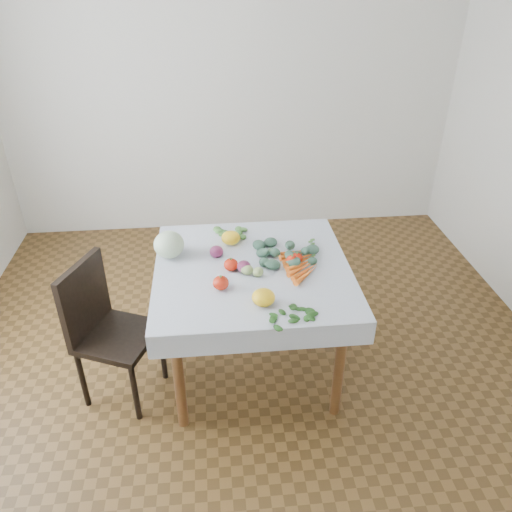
{
  "coord_description": "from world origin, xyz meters",
  "views": [
    {
      "loc": [
        -0.22,
        -2.42,
        2.31
      ],
      "look_at": [
        0.02,
        0.02,
        0.82
      ],
      "focal_mm": 35.0,
      "sensor_mm": 36.0,
      "label": 1
    }
  ],
  "objects_px": {
    "cabbage": "(169,245)",
    "heirloom_back": "(231,238)",
    "chair": "(104,323)",
    "carrot_bunch": "(301,263)",
    "table": "(253,282)"
  },
  "relations": [
    {
      "from": "table",
      "to": "carrot_bunch",
      "type": "xyz_separation_m",
      "value": [
        0.28,
        -0.01,
        0.12
      ]
    },
    {
      "from": "chair",
      "to": "carrot_bunch",
      "type": "bearing_deg",
      "value": 5.59
    },
    {
      "from": "heirloom_back",
      "to": "carrot_bunch",
      "type": "height_order",
      "value": "heirloom_back"
    },
    {
      "from": "cabbage",
      "to": "heirloom_back",
      "type": "xyz_separation_m",
      "value": [
        0.37,
        0.12,
        -0.04
      ]
    },
    {
      "from": "chair",
      "to": "cabbage",
      "type": "height_order",
      "value": "cabbage"
    },
    {
      "from": "table",
      "to": "cabbage",
      "type": "relative_size",
      "value": 5.58
    },
    {
      "from": "heirloom_back",
      "to": "carrot_bunch",
      "type": "bearing_deg",
      "value": -36.9
    },
    {
      "from": "chair",
      "to": "carrot_bunch",
      "type": "relative_size",
      "value": 2.28
    },
    {
      "from": "table",
      "to": "heirloom_back",
      "type": "xyz_separation_m",
      "value": [
        -0.11,
        0.29,
        0.14
      ]
    },
    {
      "from": "chair",
      "to": "carrot_bunch",
      "type": "distance_m",
      "value": 1.18
    },
    {
      "from": "chair",
      "to": "cabbage",
      "type": "xyz_separation_m",
      "value": [
        0.38,
        0.29,
        0.33
      ]
    },
    {
      "from": "table",
      "to": "chair",
      "type": "xyz_separation_m",
      "value": [
        -0.86,
        -0.12,
        -0.15
      ]
    },
    {
      "from": "table",
      "to": "carrot_bunch",
      "type": "relative_size",
      "value": 2.59
    },
    {
      "from": "cabbage",
      "to": "carrot_bunch",
      "type": "bearing_deg",
      "value": -13.09
    },
    {
      "from": "chair",
      "to": "carrot_bunch",
      "type": "height_order",
      "value": "chair"
    }
  ]
}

